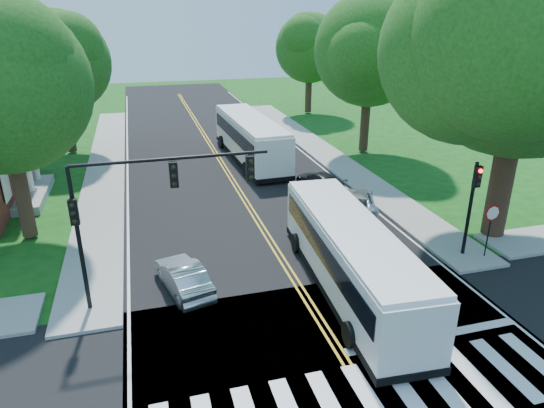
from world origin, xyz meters
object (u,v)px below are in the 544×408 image
object	(u,v)px
signal_nw	(143,198)
hatchback	(183,277)
suv	(356,201)
bus_lead	(350,256)
signal_ne	(473,197)
bus_follow	(250,138)
dark_sedan	(320,181)

from	to	relation	value
signal_nw	hatchback	world-z (taller)	signal_nw
suv	bus_lead	bearing A→B (deg)	83.04
signal_nw	hatchback	distance (m)	3.97
hatchback	suv	bearing A→B (deg)	-164.44
bus_lead	hatchback	distance (m)	6.76
signal_nw	hatchback	xyz separation A→B (m)	(1.25, 0.54, -3.73)
hatchback	signal_ne	bearing A→B (deg)	163.94
bus_lead	bus_follow	xyz separation A→B (m)	(0.41, 19.12, 0.15)
hatchback	suv	distance (m)	11.77
bus_follow	signal_ne	bearing A→B (deg)	105.91
suv	dark_sedan	world-z (taller)	suv
signal_ne	bus_lead	size ratio (longest dim) A/B	0.39
bus_follow	dark_sedan	bearing A→B (deg)	107.13
signal_nw	bus_lead	size ratio (longest dim) A/B	0.63
bus_follow	hatchback	size ratio (longest dim) A/B	3.24
hatchback	dark_sedan	size ratio (longest dim) A/B	0.99
suv	dark_sedan	distance (m)	4.05
signal_nw	hatchback	bearing A→B (deg)	23.12
dark_sedan	signal_nw	bearing A→B (deg)	28.43
bus_lead	hatchback	size ratio (longest dim) A/B	2.97
bus_follow	hatchback	distance (m)	18.75
suv	dark_sedan	bearing A→B (deg)	-60.56
signal_ne	dark_sedan	xyz separation A→B (m)	(-3.20, 10.28, -2.39)
signal_ne	bus_follow	xyz separation A→B (m)	(-5.91, 17.93, -1.27)
signal_nw	signal_ne	distance (m)	14.13
signal_ne	bus_follow	size ratio (longest dim) A/B	0.35
signal_nw	dark_sedan	xyz separation A→B (m)	(10.85, 10.29, -3.80)
hatchback	bus_lead	bearing A→B (deg)	151.47
suv	hatchback	bearing A→B (deg)	49.21
bus_lead	hatchback	xyz separation A→B (m)	(-6.48, 1.71, -0.90)
signal_ne	hatchback	xyz separation A→B (m)	(-12.80, 0.52, -2.32)
bus_lead	suv	distance (m)	8.43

